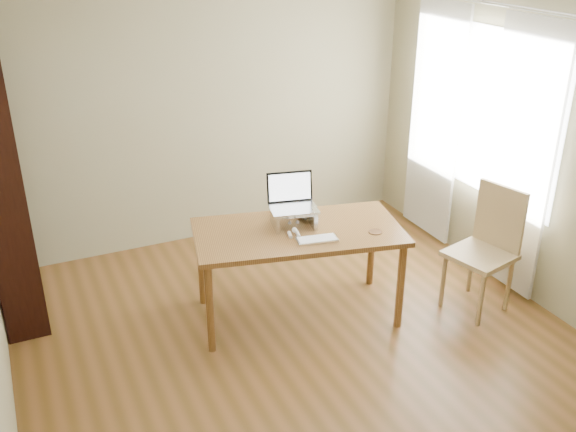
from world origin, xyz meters
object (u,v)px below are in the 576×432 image
object	(u,v)px
keyboard	(317,239)
chair	(489,245)
bookshelf	(3,190)
desk	(298,240)
laptop	(290,199)
cat	(288,218)

from	to	relation	value
keyboard	chair	world-z (taller)	chair
bookshelf	keyboard	xyz separation A→B (m)	(2.02, -1.19, -0.29)
desk	chair	distance (m)	1.51
laptop	cat	xyz separation A→B (m)	(-0.03, -0.03, -0.14)
desk	keyboard	bearing A→B (deg)	-65.57
keyboard	chair	size ratio (longest dim) A/B	0.31
cat	keyboard	bearing A→B (deg)	-60.69
cat	laptop	bearing A→B (deg)	58.52
desk	laptop	bearing A→B (deg)	102.43
keyboard	laptop	bearing A→B (deg)	108.00
keyboard	chair	xyz separation A→B (m)	(1.37, -0.30, -0.21)
bookshelf	cat	world-z (taller)	bookshelf
bookshelf	chair	bearing A→B (deg)	-23.72
bookshelf	keyboard	distance (m)	2.36
cat	chair	bearing A→B (deg)	-7.82
bookshelf	desk	size ratio (longest dim) A/B	1.24
laptop	chair	distance (m)	1.61
desk	chair	bearing A→B (deg)	-7.57
bookshelf	chair	size ratio (longest dim) A/B	2.07
keyboard	chair	distance (m)	1.42
desk	laptop	xyz separation A→B (m)	(0.00, 0.14, 0.28)
keyboard	bookshelf	bearing A→B (deg)	160.07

